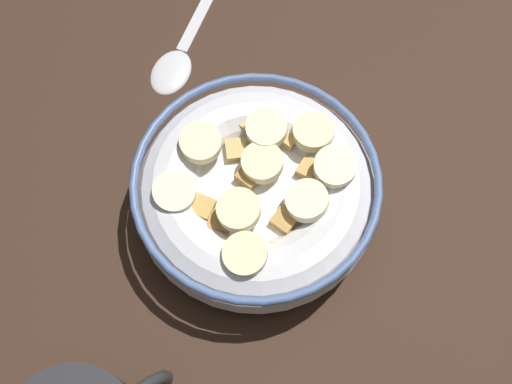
% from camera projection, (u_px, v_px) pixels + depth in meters
% --- Properties ---
extents(ground_plane, '(0.99, 0.99, 0.02)m').
position_uv_depth(ground_plane, '(256.00, 212.00, 0.52)').
color(ground_plane, '#332116').
extents(cereal_bowl, '(0.18, 0.18, 0.06)m').
position_uv_depth(cereal_bowl, '(256.00, 192.00, 0.48)').
color(cereal_bowl, silver).
rests_on(cereal_bowl, ground_plane).
extents(spoon, '(0.14, 0.10, 0.01)m').
position_uv_depth(spoon, '(180.00, 52.00, 0.56)').
color(spoon, silver).
rests_on(spoon, ground_plane).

